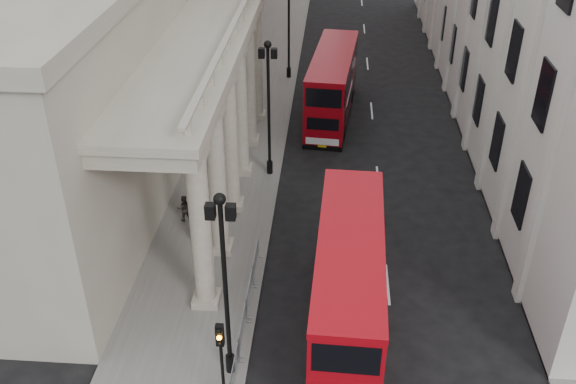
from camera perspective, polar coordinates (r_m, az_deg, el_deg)
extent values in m
cube|color=slate|center=(48.49, -3.31, 7.62)|extent=(6.00, 140.00, 0.12)
cube|color=slate|center=(49.24, 16.25, 6.75)|extent=(3.00, 140.00, 0.12)
cube|color=slate|center=(48.21, 0.20, 7.53)|extent=(0.20, 140.00, 0.14)
cube|color=gray|center=(37.28, -17.58, 8.54)|extent=(9.00, 28.00, 12.00)
cylinder|color=black|center=(26.47, -5.14, -14.90)|extent=(0.36, 0.36, 0.80)
cylinder|color=black|center=(24.00, -5.55, -8.95)|extent=(0.18, 0.18, 8.00)
sphere|color=black|center=(21.58, -6.10, -0.63)|extent=(0.44, 0.44, 0.44)
cube|color=black|center=(21.79, -5.12, -1.78)|extent=(0.35, 0.35, 0.55)
cube|color=black|center=(21.91, -6.93, -1.70)|extent=(0.35, 0.35, 0.55)
cylinder|color=black|center=(39.13, -1.63, 2.23)|extent=(0.36, 0.36, 0.80)
cylinder|color=black|center=(37.51, -1.72, 7.03)|extent=(0.18, 0.18, 8.00)
sphere|color=black|center=(36.01, -1.82, 12.98)|extent=(0.44, 0.44, 0.44)
cube|color=black|center=(36.14, -1.24, 12.22)|extent=(0.35, 0.35, 0.55)
cube|color=black|center=(36.21, -2.37, 12.24)|extent=(0.35, 0.35, 0.55)
cylinder|color=black|center=(53.61, 0.07, 10.59)|extent=(0.36, 0.36, 0.80)
cylinder|color=black|center=(52.44, 0.07, 14.26)|extent=(0.18, 0.18, 8.00)
cylinder|color=black|center=(24.17, -5.79, -16.20)|extent=(0.12, 0.12, 3.40)
cube|color=black|center=(22.63, -6.08, -12.53)|extent=(0.28, 0.22, 0.90)
sphere|color=black|center=(22.33, -6.18, -12.20)|extent=(0.18, 0.18, 0.18)
sphere|color=orange|center=(22.54, -6.14, -12.75)|extent=(0.18, 0.18, 0.18)
sphere|color=black|center=(22.75, -6.09, -13.30)|extent=(0.18, 0.18, 0.18)
cube|color=gray|center=(25.92, -4.80, -15.67)|extent=(0.50, 2.30, 1.10)
cube|color=gray|center=(27.55, -4.08, -12.10)|extent=(0.50, 2.30, 1.10)
cube|color=gray|center=(29.28, -3.45, -8.95)|extent=(0.50, 2.30, 1.10)
cube|color=gray|center=(31.09, -2.91, -6.15)|extent=(0.50, 2.30, 1.10)
cube|color=#AB0711|center=(27.71, 5.29, -9.79)|extent=(2.98, 11.08, 2.10)
cube|color=#AB0711|center=(26.33, 5.52, -6.23)|extent=(2.98, 11.08, 1.83)
cube|color=#AB0711|center=(25.70, 5.63, -4.38)|extent=(3.02, 11.13, 0.26)
cube|color=black|center=(28.53, 5.17, -11.65)|extent=(3.00, 11.09, 0.37)
cube|color=black|center=(27.54, 5.31, -9.38)|extent=(2.97, 8.99, 1.05)
cube|color=black|center=(26.27, 5.53, -6.05)|extent=(3.02, 10.46, 1.15)
cylinder|color=black|center=(30.26, 3.08, -7.73)|extent=(0.37, 1.06, 1.05)
cylinder|color=black|center=(30.28, 7.60, -7.98)|extent=(0.37, 1.06, 1.05)
cube|color=maroon|center=(46.47, 3.92, 8.30)|extent=(3.62, 11.10, 2.08)
cube|color=maroon|center=(45.67, 4.02, 10.78)|extent=(3.62, 11.10, 1.82)
cube|color=maroon|center=(45.31, 4.07, 12.01)|extent=(3.67, 11.14, 0.26)
cube|color=black|center=(46.96, 3.87, 6.93)|extent=(3.64, 11.10, 0.36)
cube|color=black|center=(46.37, 3.93, 8.59)|extent=(3.48, 9.04, 1.04)
cube|color=black|center=(45.63, 4.02, 10.91)|extent=(3.62, 10.48, 1.14)
cube|color=white|center=(41.87, 3.06, 4.51)|extent=(2.18, 0.27, 0.47)
cube|color=yellow|center=(42.02, 3.05, 4.08)|extent=(0.57, 0.10, 0.13)
cylinder|color=black|center=(43.54, 1.78, 5.42)|extent=(0.43, 1.06, 1.04)
cylinder|color=black|center=(43.32, 4.87, 5.17)|extent=(0.43, 1.06, 1.04)
cylinder|color=black|center=(49.26, 2.84, 8.60)|extent=(0.43, 1.06, 1.04)
cylinder|color=black|center=(49.06, 5.59, 8.39)|extent=(0.43, 1.06, 1.04)
imported|color=black|center=(32.88, -7.88, -3.46)|extent=(0.74, 0.68, 1.69)
imported|color=black|center=(34.94, -9.24, -1.44)|extent=(0.88, 0.77, 1.52)
imported|color=black|center=(39.67, -6.47, 3.05)|extent=(0.80, 0.58, 1.52)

